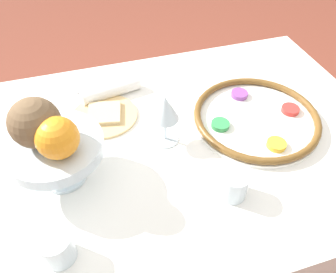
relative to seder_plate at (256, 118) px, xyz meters
name	(u,v)px	position (x,y,z in m)	size (l,w,h in m)	color
ground_plane	(173,256)	(0.24, 0.00, -0.75)	(8.00, 8.00, 0.00)	brown
dining_table	(174,210)	(0.24, 0.00, -0.38)	(1.20, 0.83, 0.73)	white
seder_plate	(256,118)	(0.00, 0.00, 0.00)	(0.36, 0.36, 0.03)	white
wine_glass	(165,110)	(0.27, -0.01, 0.09)	(0.07, 0.07, 0.15)	silver
fruit_stand	(56,149)	(0.54, 0.04, 0.08)	(0.22, 0.22, 0.12)	silver
orange_fruit	(57,138)	(0.53, 0.08, 0.15)	(0.09, 0.09, 0.09)	orange
coconut	(35,123)	(0.57, 0.03, 0.16)	(0.11, 0.11, 0.11)	brown
bread_plate	(105,115)	(0.41, -0.15, -0.01)	(0.19, 0.19, 0.02)	tan
napkin_roll	(111,91)	(0.38, -0.24, 0.01)	(0.19, 0.08, 0.04)	white
cup_near	(233,185)	(0.17, 0.21, 0.02)	(0.07, 0.07, 0.07)	silver
cup_mid	(57,248)	(0.57, 0.25, 0.02)	(0.07, 0.07, 0.07)	silver
spoon	(102,89)	(0.40, -0.28, -0.01)	(0.17, 0.04, 0.01)	silver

